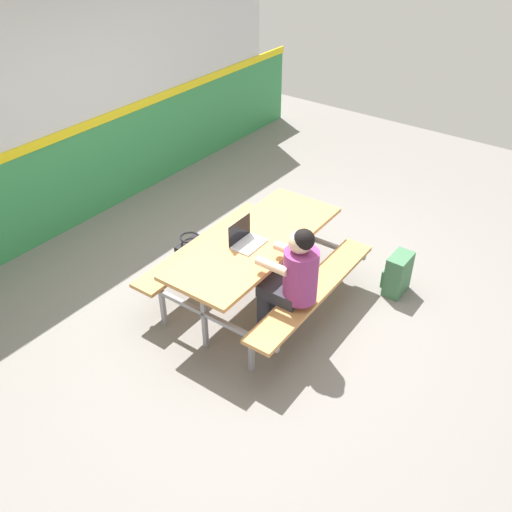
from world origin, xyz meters
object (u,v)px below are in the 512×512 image
(student_nearer, at_px, (293,276))
(backpack_dark, at_px, (397,274))
(tote_bag_bright, at_px, (191,255))
(picnic_table_main, at_px, (256,254))
(laptop_silver, at_px, (246,239))

(student_nearer, bearing_deg, backpack_dark, -21.99)
(tote_bag_bright, bearing_deg, student_nearer, -99.61)
(picnic_table_main, xyz_separation_m, tote_bag_bright, (0.01, 0.86, -0.38))
(laptop_silver, xyz_separation_m, tote_bag_bright, (0.12, 0.83, -0.59))
(picnic_table_main, bearing_deg, laptop_silver, 162.65)
(laptop_silver, relative_size, backpack_dark, 0.74)
(student_nearer, xyz_separation_m, tote_bag_bright, (0.24, 1.43, -0.51))
(laptop_silver, bearing_deg, picnic_table_main, -17.35)
(picnic_table_main, distance_m, student_nearer, 0.62)
(backpack_dark, xyz_separation_m, tote_bag_bright, (-0.96, 1.91, -0.02))
(picnic_table_main, distance_m, backpack_dark, 1.47)
(picnic_table_main, relative_size, laptop_silver, 5.99)
(laptop_silver, height_order, backpack_dark, laptop_silver)
(picnic_table_main, height_order, student_nearer, student_nearer)
(backpack_dark, distance_m, tote_bag_bright, 2.14)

